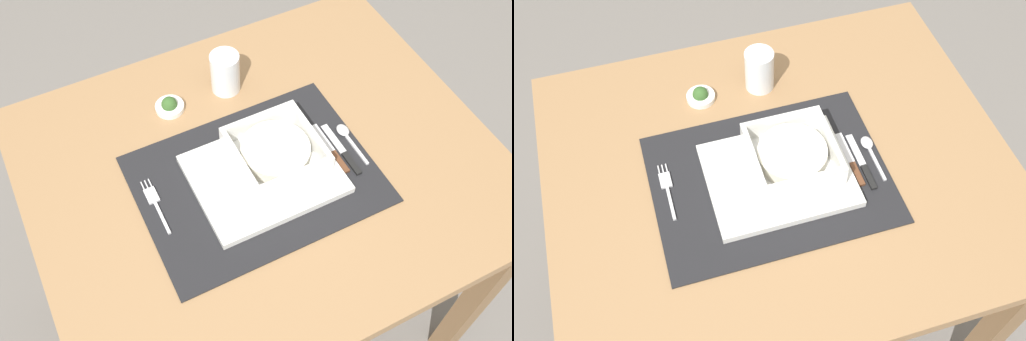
% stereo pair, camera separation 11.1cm
% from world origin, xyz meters
% --- Properties ---
extents(ground_plane, '(6.00, 6.00, 0.00)m').
position_xyz_m(ground_plane, '(0.00, 0.00, 0.00)').
color(ground_plane, slate).
extents(dining_table, '(0.92, 0.78, 0.73)m').
position_xyz_m(dining_table, '(0.00, 0.00, 0.63)').
color(dining_table, '#936D47').
rests_on(dining_table, ground).
extents(placemat, '(0.46, 0.34, 0.00)m').
position_xyz_m(placemat, '(-0.03, -0.02, 0.73)').
color(placemat, black).
rests_on(placemat, dining_table).
extents(serving_plate, '(0.28, 0.22, 0.02)m').
position_xyz_m(serving_plate, '(-0.01, -0.03, 0.74)').
color(serving_plate, white).
rests_on(serving_plate, placemat).
extents(porridge_bowl, '(0.16, 0.16, 0.05)m').
position_xyz_m(porridge_bowl, '(0.02, -0.01, 0.77)').
color(porridge_bowl, white).
rests_on(porridge_bowl, serving_plate).
extents(fork, '(0.02, 0.13, 0.00)m').
position_xyz_m(fork, '(-0.23, 0.01, 0.74)').
color(fork, silver).
rests_on(fork, placemat).
extents(spoon, '(0.02, 0.11, 0.01)m').
position_xyz_m(spoon, '(0.18, -0.01, 0.74)').
color(spoon, silver).
rests_on(spoon, placemat).
extents(butter_knife, '(0.01, 0.14, 0.01)m').
position_xyz_m(butter_knife, '(0.16, -0.05, 0.74)').
color(butter_knife, black).
rests_on(butter_knife, placemat).
extents(bread_knife, '(0.01, 0.14, 0.01)m').
position_xyz_m(bread_knife, '(0.14, -0.03, 0.74)').
color(bread_knife, '#59331E').
rests_on(bread_knife, placemat).
extents(drinking_glass, '(0.06, 0.06, 0.09)m').
position_xyz_m(drinking_glass, '(0.02, 0.22, 0.77)').
color(drinking_glass, white).
rests_on(drinking_glass, dining_table).
extents(condiment_saucer, '(0.06, 0.06, 0.03)m').
position_xyz_m(condiment_saucer, '(-0.11, 0.22, 0.74)').
color(condiment_saucer, white).
rests_on(condiment_saucer, dining_table).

